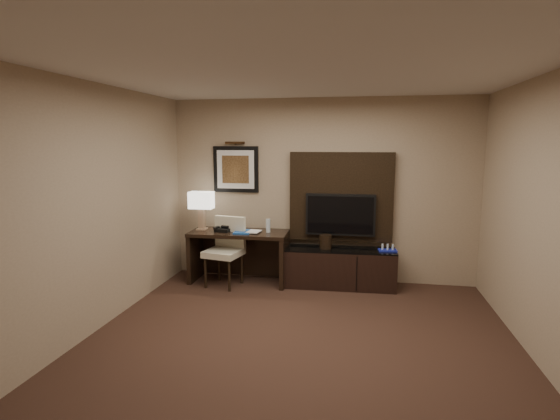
% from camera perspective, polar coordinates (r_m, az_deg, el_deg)
% --- Properties ---
extents(floor, '(4.50, 5.00, 0.01)m').
position_cam_1_polar(floor, '(4.50, 2.04, -18.52)').
color(floor, '#331E17').
rests_on(floor, ground).
extents(ceiling, '(4.50, 5.00, 0.01)m').
position_cam_1_polar(ceiling, '(4.04, 2.27, 17.92)').
color(ceiling, silver).
rests_on(ceiling, wall_back).
extents(wall_back, '(4.50, 0.01, 2.70)m').
position_cam_1_polar(wall_back, '(6.52, 5.37, 2.55)').
color(wall_back, '#9E886B').
rests_on(wall_back, floor).
extents(wall_front, '(4.50, 0.01, 2.70)m').
position_cam_1_polar(wall_front, '(1.72, -10.65, -15.90)').
color(wall_front, '#9E886B').
rests_on(wall_front, floor).
extents(wall_left, '(0.01, 5.00, 2.70)m').
position_cam_1_polar(wall_left, '(4.91, -24.79, -0.31)').
color(wall_left, '#9E886B').
rests_on(wall_left, floor).
extents(desk, '(1.44, 0.64, 0.76)m').
position_cam_1_polar(desk, '(6.52, -5.35, -6.10)').
color(desk, black).
rests_on(desk, floor).
extents(credenza, '(1.64, 0.51, 0.56)m').
position_cam_1_polar(credenza, '(6.36, 7.55, -7.48)').
color(credenza, black).
rests_on(credenza, floor).
extents(tv_wall_panel, '(1.50, 0.12, 1.30)m').
position_cam_1_polar(tv_wall_panel, '(6.45, 7.97, 1.72)').
color(tv_wall_panel, black).
rests_on(tv_wall_panel, wall_back).
extents(tv, '(1.00, 0.08, 0.60)m').
position_cam_1_polar(tv, '(6.38, 7.88, -0.62)').
color(tv, black).
rests_on(tv, tv_wall_panel).
extents(artwork, '(0.70, 0.04, 0.70)m').
position_cam_1_polar(artwork, '(6.71, -5.78, 5.30)').
color(artwork, black).
rests_on(artwork, wall_back).
extents(picture_light, '(0.04, 0.04, 0.30)m').
position_cam_1_polar(picture_light, '(6.66, -5.92, 8.72)').
color(picture_light, '#3E2714').
rests_on(picture_light, wall_back).
extents(desk_chair, '(0.58, 0.64, 1.00)m').
position_cam_1_polar(desk_chair, '(6.34, -7.38, -5.48)').
color(desk_chair, beige).
rests_on(desk_chair, floor).
extents(table_lamp, '(0.37, 0.26, 0.54)m').
position_cam_1_polar(table_lamp, '(6.61, -10.20, -0.24)').
color(table_lamp, tan).
rests_on(table_lamp, desk).
extents(desk_phone, '(0.24, 0.23, 0.11)m').
position_cam_1_polar(desk_phone, '(6.45, -7.41, -2.34)').
color(desk_phone, black).
rests_on(desk_phone, desk).
extents(blue_folder, '(0.25, 0.32, 0.02)m').
position_cam_1_polar(blue_folder, '(6.36, -4.85, -2.85)').
color(blue_folder, '#184C9F').
rests_on(blue_folder, desk).
extents(book, '(0.18, 0.04, 0.25)m').
position_cam_1_polar(book, '(6.34, -4.24, -1.83)').
color(book, '#BDA694').
rests_on(book, desk).
extents(water_bottle, '(0.07, 0.07, 0.20)m').
position_cam_1_polar(water_bottle, '(6.33, -1.56, -2.06)').
color(water_bottle, silver).
rests_on(water_bottle, desk).
extents(ice_bucket, '(0.22, 0.22, 0.20)m').
position_cam_1_polar(ice_bucket, '(6.27, 5.97, -4.14)').
color(ice_bucket, black).
rests_on(ice_bucket, credenza).
extents(minibar_tray, '(0.26, 0.17, 0.09)m').
position_cam_1_polar(minibar_tray, '(6.28, 13.88, -4.82)').
color(minibar_tray, '#1924A3').
rests_on(minibar_tray, credenza).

